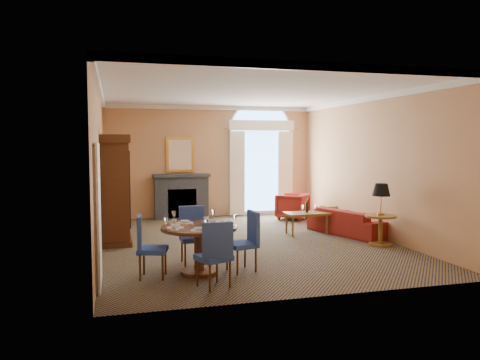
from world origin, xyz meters
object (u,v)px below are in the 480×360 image
object	(u,v)px
dining_table	(199,238)
armoire	(115,191)
side_table	(381,207)
sofa	(349,222)
armchair	(292,206)
coffee_table	(307,214)

from	to	relation	value
dining_table	armoire	bearing A→B (deg)	114.99
dining_table	side_table	xyz separation A→B (m)	(4.01, 1.11, 0.22)
sofa	armchair	bearing A→B (deg)	-7.42
side_table	coffee_table	bearing A→B (deg)	123.14
armchair	side_table	bearing A→B (deg)	49.47
armoire	side_table	world-z (taller)	armoire
sofa	side_table	xyz separation A→B (m)	(0.05, -1.25, 0.51)
armchair	dining_table	bearing A→B (deg)	4.89
sofa	dining_table	bearing A→B (deg)	102.07
armoire	coffee_table	size ratio (longest dim) A/B	2.29
sofa	coffee_table	xyz separation A→B (m)	(-0.95, 0.27, 0.17)
dining_table	side_table	size ratio (longest dim) A/B	0.98
dining_table	sofa	bearing A→B (deg)	30.84
dining_table	sofa	size ratio (longest dim) A/B	0.61
dining_table	side_table	distance (m)	4.17
armchair	side_table	xyz separation A→B (m)	(0.53, -3.63, 0.44)
sofa	armchair	size ratio (longest dim) A/B	2.56
armchair	side_table	world-z (taller)	side_table
armoire	dining_table	bearing A→B (deg)	-65.01
armoire	armchair	xyz separation A→B (m)	(4.79, 1.92, -0.75)
sofa	side_table	distance (m)	1.35
dining_table	coffee_table	world-z (taller)	dining_table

